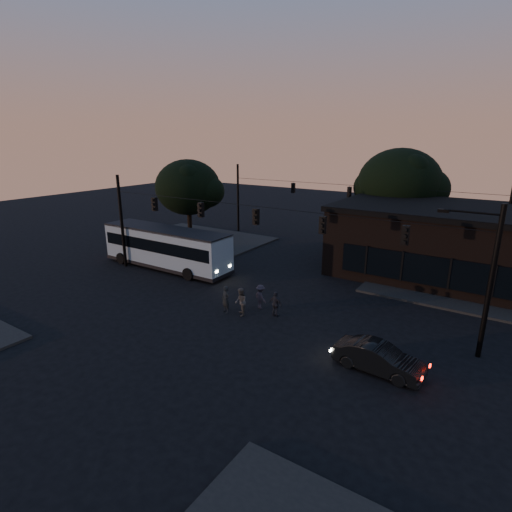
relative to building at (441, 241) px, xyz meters
The scene contains 14 objects.
ground 18.53m from the building, 119.40° to the right, with size 120.00×120.00×0.00m, color black.
sidewalk_far_right 4.45m from the building, 33.35° to the right, with size 14.00×10.00×0.15m, color black.
sidewalk_far_left 23.23m from the building, behind, with size 14.00×10.00×0.15m, color black.
building is the anchor object (origin of this frame).
tree_behind 8.57m from the building, 129.68° to the left, with size 7.60×7.60×9.43m.
tree_left 23.37m from the building, behind, with size 6.40×6.40×8.30m.
signal_rig_near 15.08m from the building, 126.93° to the right, with size 26.24×0.30×7.50m.
signal_rig_far 9.97m from the building, 155.90° to the left, with size 26.24×0.30×7.50m.
bus 21.50m from the building, 151.18° to the right, with size 11.74×2.99×3.30m.
car 16.09m from the building, 88.95° to the right, with size 1.40×4.02×1.33m, color black.
pedestrian_a 17.54m from the building, 122.66° to the right, with size 0.62×0.41×1.69m, color black.
pedestrian_b 16.87m from the building, 120.14° to the right, with size 0.83×0.65×1.71m, color #44423E.
pedestrian_c 15.12m from the building, 116.15° to the right, with size 0.91×0.38×1.55m, color black.
pedestrian_d 15.36m from the building, 121.63° to the right, with size 1.00×0.57×1.54m, color #26222B.
Camera 1 is at (13.48, -16.41, 10.23)m, focal length 28.00 mm.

